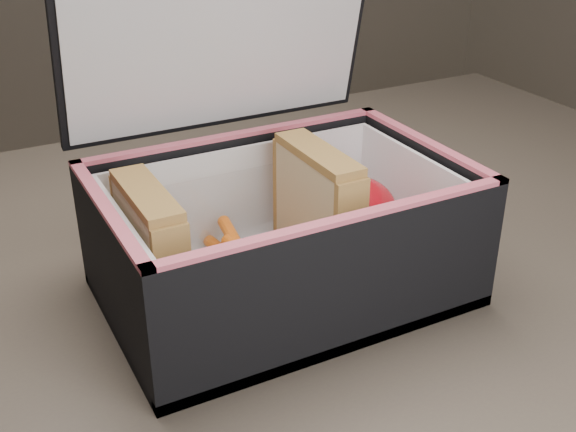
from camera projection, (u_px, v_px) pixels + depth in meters
name	position (u px, v px, depth m)	size (l,w,h in m)	color
kitchen_table	(250.00, 361.00, 0.66)	(1.20, 0.80, 0.75)	brown
lunch_bag	(280.00, 225.00, 0.57)	(0.28, 0.23, 0.28)	black
plastic_tub	(239.00, 252.00, 0.56)	(0.18, 0.13, 0.08)	white
sandwich_left	(152.00, 254.00, 0.52)	(0.03, 0.09, 0.10)	tan
sandwich_right	(317.00, 212.00, 0.58)	(0.03, 0.10, 0.11)	tan
carrot_sticks	(246.00, 267.00, 0.57)	(0.04, 0.13, 0.03)	#EE4B17
paper_napkin	(356.00, 247.00, 0.63)	(0.07, 0.07, 0.01)	white
red_apple	(356.00, 215.00, 0.61)	(0.08, 0.08, 0.08)	maroon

